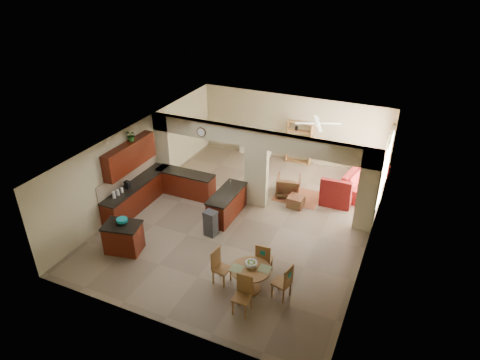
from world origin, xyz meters
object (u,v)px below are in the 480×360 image
at_px(dining_table, 251,276).
at_px(sofa, 365,179).
at_px(kitchen_island, 123,237).
at_px(armchair, 288,186).

relative_size(dining_table, sofa, 0.38).
bearing_deg(sofa, kitchen_island, 148.72).
distance_m(sofa, armchair, 2.93).
relative_size(kitchen_island, armchair, 1.43).
distance_m(kitchen_island, armchair, 6.15).
relative_size(sofa, armchair, 3.31).
relative_size(dining_table, armchair, 1.25).
distance_m(kitchen_island, dining_table, 4.09).
bearing_deg(dining_table, kitchen_island, 179.76).
bearing_deg(kitchen_island, dining_table, -12.63).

